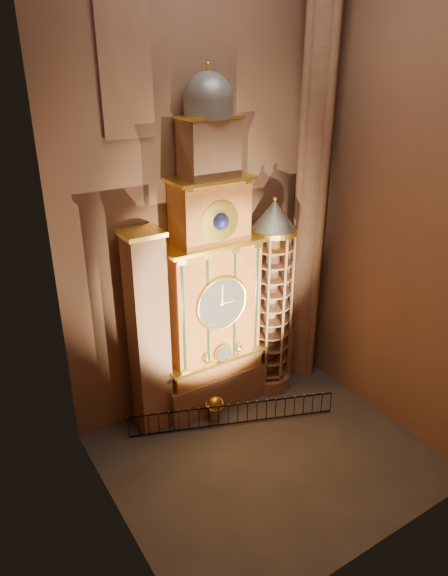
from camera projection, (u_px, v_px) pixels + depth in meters
floor at (267, 457)px, 23.85m from camera, size 14.00×14.00×0.00m
wall_back at (199, 197)px, 23.92m from camera, size 22.00×0.00×22.00m
wall_left at (98, 268)px, 15.89m from camera, size 0.00×22.00×22.00m
wall_right at (403, 204)px, 22.70m from camera, size 0.00×22.00×22.00m
astronomical_clock at (211, 289)px, 24.91m from camera, size 5.60×2.41×16.70m
portrait_tower at (149, 334)px, 23.90m from camera, size 1.80×1.60×10.20m
stair_turret at (271, 300)px, 26.99m from camera, size 2.50×2.50×10.80m
gothic_pier at (312, 185)px, 26.12m from camera, size 2.04×2.04×22.00m
stained_glass_window at (126, 70)px, 20.02m from camera, size 2.20×0.14×5.20m
celestial_globe at (214, 406)px, 25.94m from camera, size 1.00×0.95×1.40m
iron_railing at (233, 414)px, 25.62m from camera, size 9.66×3.78×1.20m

